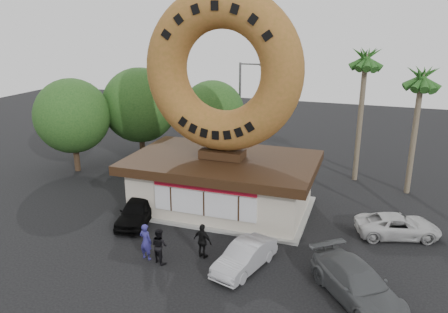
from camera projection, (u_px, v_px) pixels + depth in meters
ground at (183, 255)px, 21.84m from camera, size 90.00×90.00×0.00m
donut_shop at (222, 181)px, 26.70m from camera, size 11.20×7.20×3.80m
giant_donut at (222, 71)px, 24.71m from camera, size 9.32×2.38×9.32m
tree_west at (140, 105)px, 35.13m from camera, size 6.00×6.00×7.65m
tree_mid at (213, 113)px, 35.40m from camera, size 5.20×5.20×6.63m
tree_far at (72, 116)px, 32.71m from camera, size 5.60×5.60×7.14m
palm_near at (365, 63)px, 29.59m from camera, size 2.60×2.60×9.75m
palm_far at (421, 82)px, 27.42m from camera, size 2.60×2.60×8.75m
street_lamp at (241, 106)px, 35.49m from camera, size 2.11×0.20×8.00m
person_left at (146, 242)px, 21.20m from camera, size 0.74×0.55×1.86m
person_center at (159, 245)px, 20.91m from camera, size 1.06×0.96×1.78m
person_right at (203, 241)px, 21.32m from camera, size 1.12×0.69×1.78m
car_black at (137, 211)px, 25.11m from camera, size 2.53×4.43×1.42m
car_silver at (245, 257)px, 20.40m from camera, size 2.42×4.16×1.29m
car_grey at (357, 284)px, 18.15m from camera, size 4.77×5.33×1.49m
car_white at (398, 226)px, 23.52m from camera, size 4.82×3.21×1.23m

